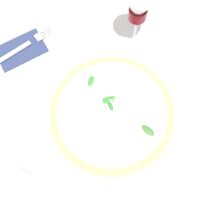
% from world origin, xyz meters
% --- Properties ---
extents(ground_plane, '(6.00, 6.00, 0.00)m').
position_xyz_m(ground_plane, '(0.00, 0.00, 0.00)').
color(ground_plane, silver).
extents(pizza_arugula_main, '(0.35, 0.35, 0.05)m').
position_xyz_m(pizza_arugula_main, '(-0.01, 0.03, 0.02)').
color(pizza_arugula_main, white).
rests_on(pizza_arugula_main, ground_plane).
extents(wine_glass, '(0.09, 0.09, 0.18)m').
position_xyz_m(wine_glass, '(0.18, 0.20, 0.13)').
color(wine_glass, white).
rests_on(wine_glass, ground_plane).
extents(napkin, '(0.15, 0.10, 0.01)m').
position_xyz_m(napkin, '(-0.13, 0.35, 0.00)').
color(napkin, navy).
rests_on(napkin, ground_plane).
extents(fork, '(0.22, 0.03, 0.00)m').
position_xyz_m(fork, '(-0.12, 0.35, 0.01)').
color(fork, silver).
rests_on(fork, ground_plane).
extents(side_plate_white, '(0.18, 0.18, 0.02)m').
position_xyz_m(side_plate_white, '(-0.35, -0.02, 0.01)').
color(side_plate_white, white).
rests_on(side_plate_white, ground_plane).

